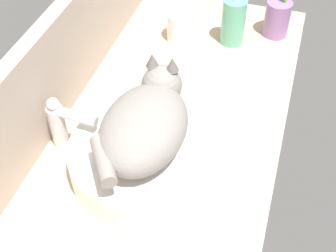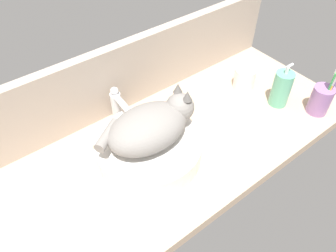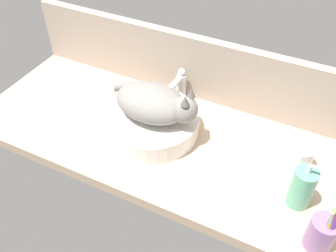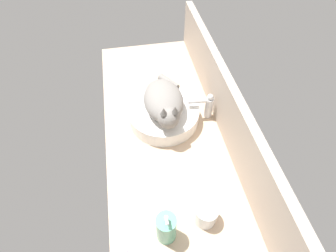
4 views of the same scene
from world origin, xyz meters
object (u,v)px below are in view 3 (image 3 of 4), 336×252
at_px(cat, 156,103).
at_px(water_glass, 299,158).
at_px(faucet, 180,85).
at_px(toothbrush_cup, 322,233).
at_px(soap_dispenser, 302,188).
at_px(sink_basin, 153,122).

height_order(cat, water_glass, cat).
distance_m(faucet, toothbrush_cup, 0.70).
xyz_separation_m(cat, faucet, (-0.00, 0.19, -0.06)).
distance_m(cat, soap_dispenser, 0.52).
bearing_deg(water_glass, toothbrush_cup, -67.66).
distance_m(soap_dispenser, toothbrush_cup, 0.14).
relative_size(cat, toothbrush_cup, 1.73).
bearing_deg(faucet, toothbrush_cup, -33.98).
distance_m(sink_basin, faucet, 0.20).
distance_m(toothbrush_cup, water_glass, 0.28).
bearing_deg(toothbrush_cup, water_glass, 112.34).
distance_m(sink_basin, cat, 0.09).
bearing_deg(cat, sink_basin, -177.35).
relative_size(cat, water_glass, 3.92).
xyz_separation_m(toothbrush_cup, water_glass, (-0.11, 0.26, -0.02)).
bearing_deg(sink_basin, faucet, 86.13).
bearing_deg(sink_basin, toothbrush_cup, -18.51).
bearing_deg(soap_dispenser, toothbrush_cup, -56.58).
relative_size(cat, faucet, 2.38).
xyz_separation_m(sink_basin, faucet, (0.01, 0.19, 0.04)).
relative_size(sink_basin, soap_dispenser, 1.94).
distance_m(sink_basin, soap_dispenser, 0.53).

